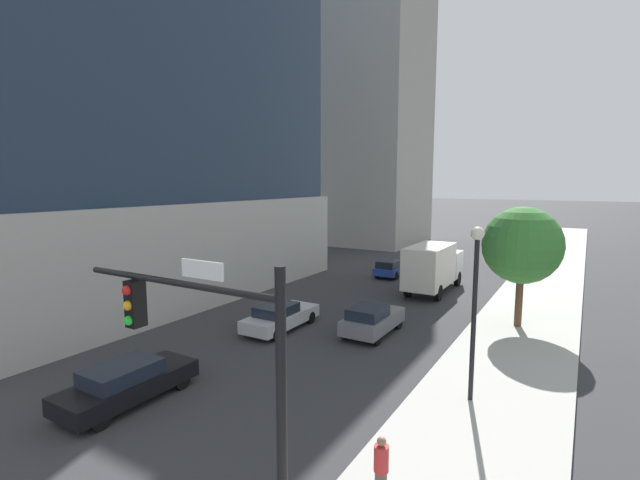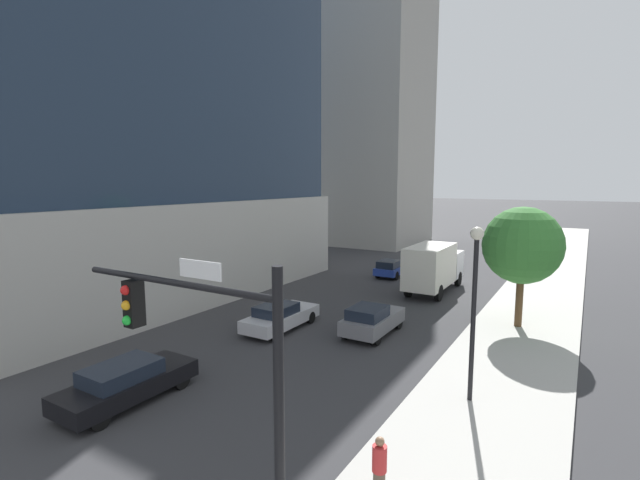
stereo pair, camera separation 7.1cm
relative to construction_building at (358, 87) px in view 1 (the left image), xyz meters
The scene contains 11 objects.
sidewalk 42.07m from the construction_building, 52.71° to the right, with size 5.01×120.00×0.15m, color #B2AFA8.
construction_building is the anchor object (origin of this frame).
traffic_light_pole 50.96m from the construction_building, 67.24° to the right, with size 5.46×0.48×5.91m.
street_lamp 44.96m from the construction_building, 58.46° to the right, with size 0.44×0.44×5.91m.
street_tree 37.90m from the construction_building, 50.01° to the right, with size 3.89×3.89×6.13m.
car_silver 39.73m from the construction_building, 70.02° to the right, with size 1.81×4.62×1.38m.
car_black 47.41m from the construction_building, 74.01° to the right, with size 1.86×4.71×1.40m.
car_gray 39.86m from the construction_building, 62.46° to the right, with size 1.84×4.04×1.51m.
car_blue 28.30m from the construction_building, 56.05° to the right, with size 1.73×4.40×1.38m.
box_truck 31.99m from the construction_building, 52.62° to the right, with size 2.29×7.07×3.31m.
pedestrian_red_shirt 50.78m from the construction_building, 63.04° to the right, with size 0.34×0.34×1.63m.
Camera 1 is at (11.13, -1.31, 7.52)m, focal length 25.29 mm.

